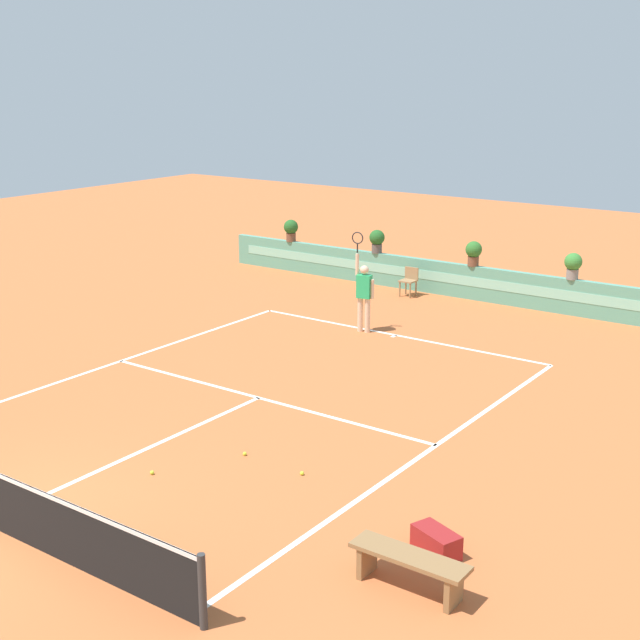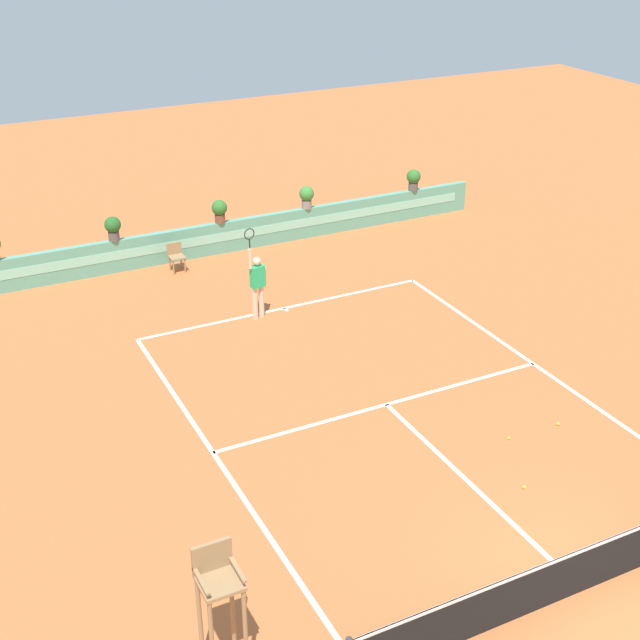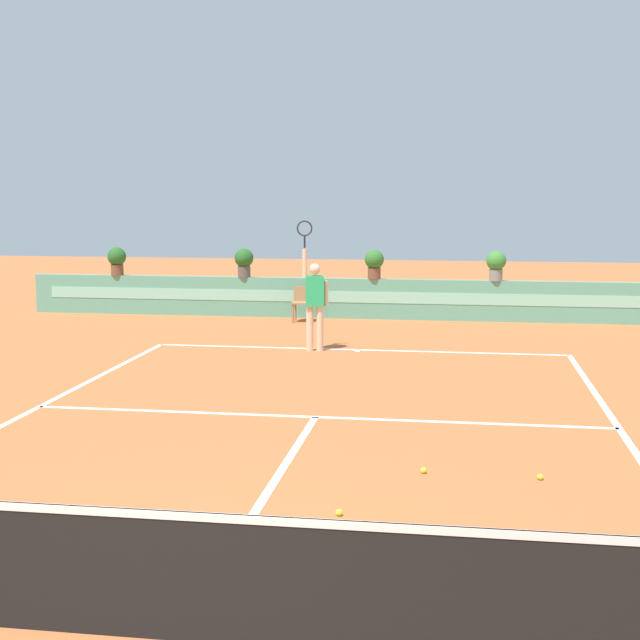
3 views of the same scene
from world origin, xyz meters
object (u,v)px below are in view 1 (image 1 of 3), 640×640
bench_courtside (409,564)px  tennis_ball_near_baseline (302,473)px  potted_plant_right (573,264)px  potted_plant_centre (474,252)px  potted_plant_left (377,240)px  gear_bag (436,542)px  potted_plant_far_left (291,229)px  tennis_player (364,292)px  ball_kid_chair (409,280)px  tennis_ball_mid_court (245,454)px  tennis_ball_by_sideline (152,473)px

bench_courtside → tennis_ball_near_baseline: bench_courtside is taller
potted_plant_right → potted_plant_centre: 2.96m
bench_courtside → potted_plant_right: potted_plant_right is taller
potted_plant_left → gear_bag: bearing=-55.1°
gear_bag → potted_plant_far_left: 18.36m
gear_bag → tennis_ball_near_baseline: bearing=163.1°
potted_plant_far_left → potted_plant_left: bearing=0.0°
gear_bag → tennis_player: size_ratio=0.27×
ball_kid_chair → tennis_player: size_ratio=0.33×
ball_kid_chair → potted_plant_right: (4.66, 0.73, 0.93)m
ball_kid_chair → bench_courtside: ball_kid_chair is taller
potted_plant_left → ball_kid_chair: bearing=-24.5°
ball_kid_chair → potted_plant_centre: size_ratio=1.17×
potted_plant_centre → potted_plant_left: size_ratio=1.00×
gear_bag → potted_plant_right: size_ratio=0.97×
tennis_ball_mid_court → potted_plant_centre: bearing=97.9°
bench_courtside → gear_bag: 1.01m
bench_courtside → tennis_ball_mid_court: size_ratio=23.53×
tennis_ball_mid_court → gear_bag: bearing=-12.6°
potted_plant_centre → gear_bag: bearing=-65.8°
ball_kid_chair → potted_plant_centre: 2.07m
tennis_player → tennis_ball_by_sideline: (1.68, -9.07, -1.02)m
gear_bag → potted_plant_far_left: size_ratio=0.97×
tennis_player → tennis_ball_near_baseline: size_ratio=38.01×
tennis_ball_by_sideline → potted_plant_far_left: (-7.61, 13.78, 1.38)m
potted_plant_right → gear_bag: bearing=-77.3°
tennis_ball_by_sideline → bench_courtside: bearing=-5.1°
bench_courtside → potted_plant_right: size_ratio=2.21×
tennis_ball_by_sideline → ball_kid_chair: bearing=101.4°
potted_plant_far_left → potted_plant_left: same height
gear_bag → potted_plant_left: (-9.27, 13.26, 1.23)m
tennis_ball_by_sideline → potted_plant_centre: bearing=93.9°
potted_plant_far_left → tennis_ball_near_baseline: bearing=-52.0°
ball_kid_chair → potted_plant_left: size_ratio=1.17×
tennis_player → potted_plant_far_left: 7.58m
tennis_player → potted_plant_right: size_ratio=3.57×
gear_bag → tennis_ball_mid_court: 4.37m
potted_plant_right → potted_plant_left: bearing=180.0°
ball_kid_chair → potted_plant_right: potted_plant_right is taller
potted_plant_left → tennis_ball_mid_court: bearing=-67.9°
tennis_ball_by_sideline → potted_plant_far_left: size_ratio=0.09×
tennis_ball_mid_court → potted_plant_right: 12.46m
potted_plant_far_left → potted_plant_left: (3.37, 0.00, 0.00)m
tennis_ball_by_sideline → potted_plant_far_left: 15.81m
bench_courtside → tennis_ball_by_sideline: bearing=174.9°
potted_plant_right → potted_plant_left: size_ratio=1.00×
gear_bag → potted_plant_right: potted_plant_right is taller
tennis_ball_near_baseline → tennis_ball_by_sideline: same height
tennis_ball_mid_court → ball_kid_chair: bearing=106.4°
potted_plant_right → potted_plant_far_left: (-9.64, 0.00, 0.00)m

